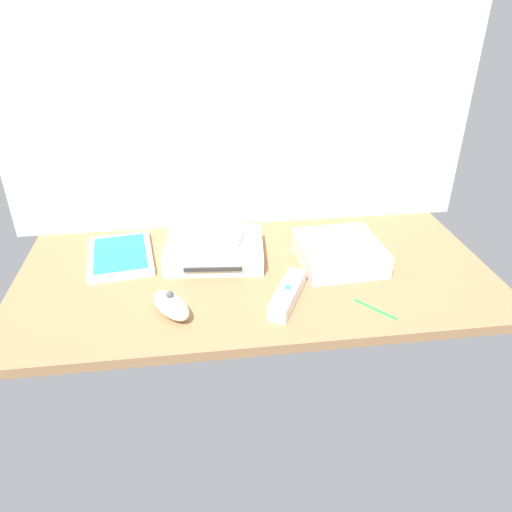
{
  "coord_description": "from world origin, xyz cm",
  "views": [
    {
      "loc": [
        -11.68,
        -86.53,
        53.62
      ],
      "look_at": [
        0.0,
        0.0,
        4.0
      ],
      "focal_mm": 33.93,
      "sensor_mm": 36.0,
      "label": 1
    }
  ],
  "objects_px": {
    "remote_wand": "(288,294)",
    "stylus_pen": "(375,308)",
    "game_case": "(120,256)",
    "remote_classic_pad": "(208,235)",
    "game_console": "(214,250)",
    "remote_nunchuk": "(171,305)",
    "mini_computer": "(339,252)"
  },
  "relations": [
    {
      "from": "game_console",
      "to": "stylus_pen",
      "type": "distance_m",
      "value": 0.37
    },
    {
      "from": "mini_computer",
      "to": "stylus_pen",
      "type": "relative_size",
      "value": 1.99
    },
    {
      "from": "remote_wand",
      "to": "stylus_pen",
      "type": "xyz_separation_m",
      "value": [
        0.16,
        -0.05,
        -0.01
      ]
    },
    {
      "from": "mini_computer",
      "to": "remote_wand",
      "type": "xyz_separation_m",
      "value": [
        -0.14,
        -0.13,
        -0.01
      ]
    },
    {
      "from": "game_case",
      "to": "remote_nunchuk",
      "type": "distance_m",
      "value": 0.25
    },
    {
      "from": "stylus_pen",
      "to": "game_case",
      "type": "bearing_deg",
      "value": 152.21
    },
    {
      "from": "stylus_pen",
      "to": "remote_classic_pad",
      "type": "bearing_deg",
      "value": 140.74
    },
    {
      "from": "mini_computer",
      "to": "remote_classic_pad",
      "type": "bearing_deg",
      "value": 166.77
    },
    {
      "from": "game_console",
      "to": "remote_wand",
      "type": "distance_m",
      "value": 0.22
    },
    {
      "from": "game_console",
      "to": "game_case",
      "type": "height_order",
      "value": "game_console"
    },
    {
      "from": "mini_computer",
      "to": "remote_nunchuk",
      "type": "height_order",
      "value": "mini_computer"
    },
    {
      "from": "remote_wand",
      "to": "remote_nunchuk",
      "type": "height_order",
      "value": "remote_nunchuk"
    },
    {
      "from": "game_case",
      "to": "game_console",
      "type": "bearing_deg",
      "value": -15.24
    },
    {
      "from": "mini_computer",
      "to": "remote_wand",
      "type": "bearing_deg",
      "value": -137.18
    },
    {
      "from": "remote_nunchuk",
      "to": "remote_classic_pad",
      "type": "bearing_deg",
      "value": 35.81
    },
    {
      "from": "stylus_pen",
      "to": "game_console",
      "type": "bearing_deg",
      "value": 141.06
    },
    {
      "from": "game_case",
      "to": "mini_computer",
      "type": "bearing_deg",
      "value": -17.18
    },
    {
      "from": "remote_wand",
      "to": "remote_classic_pad",
      "type": "distance_m",
      "value": 0.24
    },
    {
      "from": "game_case",
      "to": "remote_nunchuk",
      "type": "bearing_deg",
      "value": -70.02
    },
    {
      "from": "game_console",
      "to": "remote_nunchuk",
      "type": "relative_size",
      "value": 2.09
    },
    {
      "from": "remote_wand",
      "to": "remote_classic_pad",
      "type": "height_order",
      "value": "remote_classic_pad"
    },
    {
      "from": "game_console",
      "to": "game_case",
      "type": "relative_size",
      "value": 1.09
    },
    {
      "from": "mini_computer",
      "to": "game_case",
      "type": "bearing_deg",
      "value": 170.15
    },
    {
      "from": "remote_nunchuk",
      "to": "remote_classic_pad",
      "type": "distance_m",
      "value": 0.23
    },
    {
      "from": "mini_computer",
      "to": "stylus_pen",
      "type": "xyz_separation_m",
      "value": [
        0.02,
        -0.18,
        -0.02
      ]
    },
    {
      "from": "remote_nunchuk",
      "to": "remote_classic_pad",
      "type": "relative_size",
      "value": 0.67
    },
    {
      "from": "game_case",
      "to": "remote_classic_pad",
      "type": "xyz_separation_m",
      "value": [
        0.2,
        -0.02,
        0.05
      ]
    },
    {
      "from": "remote_nunchuk",
      "to": "remote_classic_pad",
      "type": "xyz_separation_m",
      "value": [
        0.08,
        0.21,
        0.03
      ]
    },
    {
      "from": "stylus_pen",
      "to": "remote_wand",
      "type": "bearing_deg",
      "value": 162.49
    },
    {
      "from": "remote_nunchuk",
      "to": "stylus_pen",
      "type": "relative_size",
      "value": 1.2
    },
    {
      "from": "game_case",
      "to": "stylus_pen",
      "type": "distance_m",
      "value": 0.56
    },
    {
      "from": "game_console",
      "to": "remote_classic_pad",
      "type": "xyz_separation_m",
      "value": [
        -0.01,
        0.01,
        0.03
      ]
    }
  ]
}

